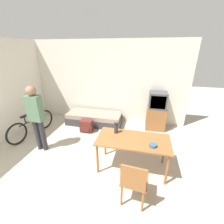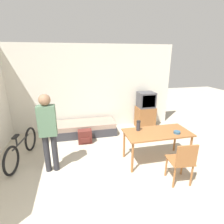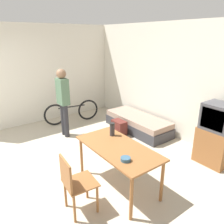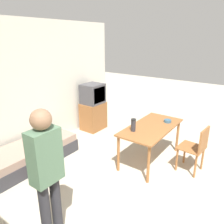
{
  "view_description": "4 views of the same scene",
  "coord_description": "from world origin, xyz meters",
  "px_view_note": "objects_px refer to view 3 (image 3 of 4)",
  "views": [
    {
      "loc": [
        1.48,
        -1.12,
        2.42
      ],
      "look_at": [
        0.71,
        2.25,
        0.94
      ],
      "focal_mm": 24.0,
      "sensor_mm": 36.0,
      "label": 1
    },
    {
      "loc": [
        -0.45,
        -1.78,
        2.36
      ],
      "look_at": [
        0.46,
        2.24,
        1.01
      ],
      "focal_mm": 28.0,
      "sensor_mm": 36.0,
      "label": 2
    },
    {
      "loc": [
        3.73,
        -0.42,
        2.39
      ],
      "look_at": [
        0.38,
        2.06,
        0.92
      ],
      "focal_mm": 35.0,
      "sensor_mm": 36.0,
      "label": 3
    },
    {
      "loc": [
        -2.23,
        -0.17,
        2.35
      ],
      "look_at": [
        0.82,
        2.03,
        1.05
      ],
      "focal_mm": 35.0,
      "sensor_mm": 36.0,
      "label": 4
    }
  ],
  "objects_px": {
    "tv": "(216,135)",
    "mate_bowl": "(126,159)",
    "dining_table": "(118,151)",
    "person_standing": "(63,98)",
    "thermos_flask": "(112,129)",
    "backpack": "(119,128)",
    "wooden_chair": "(74,182)",
    "daybed": "(138,123)",
    "bicycle": "(72,112)"
  },
  "relations": [
    {
      "from": "wooden_chair",
      "to": "bicycle",
      "type": "height_order",
      "value": "wooden_chair"
    },
    {
      "from": "bicycle",
      "to": "thermos_flask",
      "type": "relative_size",
      "value": 6.73
    },
    {
      "from": "dining_table",
      "to": "backpack",
      "type": "relative_size",
      "value": 3.84
    },
    {
      "from": "thermos_flask",
      "to": "dining_table",
      "type": "bearing_deg",
      "value": -23.99
    },
    {
      "from": "person_standing",
      "to": "backpack",
      "type": "xyz_separation_m",
      "value": [
        0.78,
        1.09,
        -0.78
      ]
    },
    {
      "from": "wooden_chair",
      "to": "backpack",
      "type": "height_order",
      "value": "wooden_chair"
    },
    {
      "from": "daybed",
      "to": "mate_bowl",
      "type": "height_order",
      "value": "mate_bowl"
    },
    {
      "from": "daybed",
      "to": "backpack",
      "type": "bearing_deg",
      "value": -96.1
    },
    {
      "from": "dining_table",
      "to": "person_standing",
      "type": "height_order",
      "value": "person_standing"
    },
    {
      "from": "dining_table",
      "to": "bicycle",
      "type": "height_order",
      "value": "dining_table"
    },
    {
      "from": "backpack",
      "to": "thermos_flask",
      "type": "bearing_deg",
      "value": -42.76
    },
    {
      "from": "tv",
      "to": "person_standing",
      "type": "xyz_separation_m",
      "value": [
        -2.87,
        -1.8,
        0.38
      ]
    },
    {
      "from": "bicycle",
      "to": "person_standing",
      "type": "relative_size",
      "value": 0.94
    },
    {
      "from": "person_standing",
      "to": "mate_bowl",
      "type": "xyz_separation_m",
      "value": [
        2.7,
        -0.31,
        -0.22
      ]
    },
    {
      "from": "person_standing",
      "to": "dining_table",
      "type": "bearing_deg",
      "value": -3.52
    },
    {
      "from": "tv",
      "to": "thermos_flask",
      "type": "relative_size",
      "value": 5.22
    },
    {
      "from": "bicycle",
      "to": "backpack",
      "type": "bearing_deg",
      "value": 20.44
    },
    {
      "from": "daybed",
      "to": "wooden_chair",
      "type": "relative_size",
      "value": 2.12
    },
    {
      "from": "dining_table",
      "to": "mate_bowl",
      "type": "distance_m",
      "value": 0.43
    },
    {
      "from": "daybed",
      "to": "tv",
      "type": "xyz_separation_m",
      "value": [
        2.03,
        0.12,
        0.39
      ]
    },
    {
      "from": "daybed",
      "to": "backpack",
      "type": "height_order",
      "value": "daybed"
    },
    {
      "from": "dining_table",
      "to": "mate_bowl",
      "type": "bearing_deg",
      "value": -23.36
    },
    {
      "from": "tv",
      "to": "mate_bowl",
      "type": "relative_size",
      "value": 8.58
    },
    {
      "from": "thermos_flask",
      "to": "mate_bowl",
      "type": "relative_size",
      "value": 1.64
    },
    {
      "from": "person_standing",
      "to": "backpack",
      "type": "bearing_deg",
      "value": 54.66
    },
    {
      "from": "tv",
      "to": "wooden_chair",
      "type": "bearing_deg",
      "value": -99.12
    },
    {
      "from": "daybed",
      "to": "bicycle",
      "type": "distance_m",
      "value": 1.92
    },
    {
      "from": "daybed",
      "to": "wooden_chair",
      "type": "distance_m",
      "value": 3.11
    },
    {
      "from": "daybed",
      "to": "person_standing",
      "type": "height_order",
      "value": "person_standing"
    },
    {
      "from": "thermos_flask",
      "to": "backpack",
      "type": "xyz_separation_m",
      "value": [
        -1.15,
        1.06,
        -0.67
      ]
    },
    {
      "from": "dining_table",
      "to": "tv",
      "type": "bearing_deg",
      "value": 74.19
    },
    {
      "from": "daybed",
      "to": "wooden_chair",
      "type": "height_order",
      "value": "wooden_chair"
    },
    {
      "from": "tv",
      "to": "wooden_chair",
      "type": "height_order",
      "value": "tv"
    },
    {
      "from": "tv",
      "to": "mate_bowl",
      "type": "distance_m",
      "value": 2.12
    },
    {
      "from": "daybed",
      "to": "dining_table",
      "type": "xyz_separation_m",
      "value": [
        1.48,
        -1.82,
        0.45
      ]
    },
    {
      "from": "thermos_flask",
      "to": "tv",
      "type": "bearing_deg",
      "value": 61.96
    },
    {
      "from": "person_standing",
      "to": "wooden_chair",
      "type": "bearing_deg",
      "value": -22.01
    },
    {
      "from": "tv",
      "to": "dining_table",
      "type": "distance_m",
      "value": 2.01
    },
    {
      "from": "daybed",
      "to": "dining_table",
      "type": "relative_size",
      "value": 1.27
    },
    {
      "from": "person_standing",
      "to": "mate_bowl",
      "type": "distance_m",
      "value": 2.72
    },
    {
      "from": "daybed",
      "to": "tv",
      "type": "distance_m",
      "value": 2.07
    },
    {
      "from": "wooden_chair",
      "to": "person_standing",
      "type": "height_order",
      "value": "person_standing"
    },
    {
      "from": "wooden_chair",
      "to": "backpack",
      "type": "bearing_deg",
      "value": 128.41
    },
    {
      "from": "mate_bowl",
      "to": "backpack",
      "type": "distance_m",
      "value": 2.44
    },
    {
      "from": "daybed",
      "to": "person_standing",
      "type": "distance_m",
      "value": 2.03
    },
    {
      "from": "bicycle",
      "to": "backpack",
      "type": "xyz_separation_m",
      "value": [
        1.48,
        0.55,
        -0.13
      ]
    },
    {
      "from": "tv",
      "to": "dining_table",
      "type": "xyz_separation_m",
      "value": [
        -0.55,
        -1.94,
        0.06
      ]
    },
    {
      "from": "dining_table",
      "to": "bicycle",
      "type": "relative_size",
      "value": 0.94
    },
    {
      "from": "wooden_chair",
      "to": "person_standing",
      "type": "distance_m",
      "value": 2.65
    },
    {
      "from": "thermos_flask",
      "to": "backpack",
      "type": "relative_size",
      "value": 0.61
    }
  ]
}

